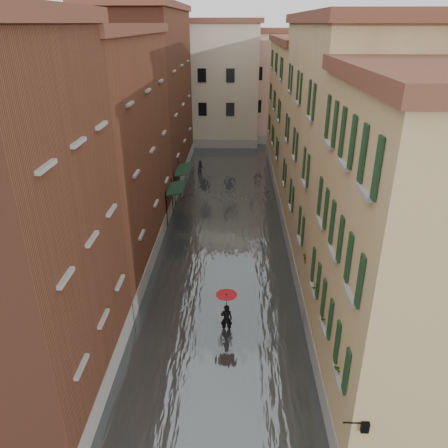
# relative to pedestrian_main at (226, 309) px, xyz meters

# --- Properties ---
(ground) EXTENTS (120.00, 120.00, 0.00)m
(ground) POSITION_rel_pedestrian_main_xyz_m (-0.38, -1.61, -1.31)
(ground) COLOR #5C5C5F
(ground) RESTS_ON ground
(floodwater) EXTENTS (10.00, 60.00, 0.20)m
(floodwater) POSITION_rel_pedestrian_main_xyz_m (-0.38, 11.39, -1.21)
(floodwater) COLOR #414748
(floodwater) RESTS_ON ground
(building_left_near) EXTENTS (6.00, 8.00, 13.00)m
(building_left_near) POSITION_rel_pedestrian_main_xyz_m (-7.38, -3.61, 5.19)
(building_left_near) COLOR brown
(building_left_near) RESTS_ON ground
(building_left_mid) EXTENTS (6.00, 14.00, 12.50)m
(building_left_mid) POSITION_rel_pedestrian_main_xyz_m (-7.38, 7.39, 4.94)
(building_left_mid) COLOR #57301B
(building_left_mid) RESTS_ON ground
(building_left_far) EXTENTS (6.00, 16.00, 14.00)m
(building_left_far) POSITION_rel_pedestrian_main_xyz_m (-7.38, 22.39, 5.69)
(building_left_far) COLOR brown
(building_left_far) RESTS_ON ground
(building_right_near) EXTENTS (6.00, 8.00, 11.50)m
(building_right_near) POSITION_rel_pedestrian_main_xyz_m (6.62, -3.61, 4.44)
(building_right_near) COLOR tan
(building_right_near) RESTS_ON ground
(building_right_mid) EXTENTS (6.00, 14.00, 13.00)m
(building_right_mid) POSITION_rel_pedestrian_main_xyz_m (6.62, 7.39, 5.19)
(building_right_mid) COLOR tan
(building_right_mid) RESTS_ON ground
(building_right_far) EXTENTS (6.00, 16.00, 11.50)m
(building_right_far) POSITION_rel_pedestrian_main_xyz_m (6.62, 22.39, 4.44)
(building_right_far) COLOR tan
(building_right_far) RESTS_ON ground
(building_end_cream) EXTENTS (12.00, 9.00, 13.00)m
(building_end_cream) POSITION_rel_pedestrian_main_xyz_m (-3.38, 36.39, 5.19)
(building_end_cream) COLOR #AFA78B
(building_end_cream) RESTS_ON ground
(building_end_pink) EXTENTS (10.00, 9.00, 12.00)m
(building_end_pink) POSITION_rel_pedestrian_main_xyz_m (5.62, 38.39, 4.69)
(building_end_pink) COLOR tan
(building_end_pink) RESTS_ON ground
(awning_near) EXTENTS (1.09, 2.80, 2.80)m
(awning_near) POSITION_rel_pedestrian_main_xyz_m (-3.87, 12.32, 1.15)
(awning_near) COLOR black
(awning_near) RESTS_ON ground
(awning_far) EXTENTS (1.09, 3.21, 2.80)m
(awning_far) POSITION_rel_pedestrian_main_xyz_m (-3.87, 16.57, 1.16)
(awning_far) COLOR black
(awning_far) RESTS_ON ground
(wall_lantern) EXTENTS (0.71, 0.22, 0.35)m
(wall_lantern) POSITION_rel_pedestrian_main_xyz_m (3.95, -7.61, 1.70)
(wall_lantern) COLOR black
(wall_lantern) RESTS_ON ground
(window_planters) EXTENTS (0.59, 8.01, 0.84)m
(window_planters) POSITION_rel_pedestrian_main_xyz_m (3.74, -2.23, 2.20)
(window_planters) COLOR brown
(window_planters) RESTS_ON ground
(pedestrian_main) EXTENTS (0.99, 0.99, 2.06)m
(pedestrian_main) POSITION_rel_pedestrian_main_xyz_m (0.00, 0.00, 0.00)
(pedestrian_main) COLOR black
(pedestrian_main) RESTS_ON ground
(pedestrian_far) EXTENTS (0.86, 0.76, 1.46)m
(pedestrian_far) POSITION_rel_pedestrian_main_xyz_m (-2.94, 22.59, -0.58)
(pedestrian_far) COLOR #232326
(pedestrian_far) RESTS_ON ground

